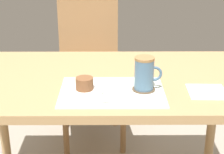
% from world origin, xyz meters
% --- Properties ---
extents(dining_table, '(1.27, 0.73, 0.72)m').
position_xyz_m(dining_table, '(0.00, 0.00, 0.64)').
color(dining_table, tan).
rests_on(dining_table, ground_plane).
extents(wooden_chair, '(0.47, 0.47, 0.93)m').
position_xyz_m(wooden_chair, '(-0.11, 0.74, 0.50)').
color(wooden_chair, '#997047').
rests_on(wooden_chair, ground_plane).
extents(placemat, '(0.42, 0.30, 0.00)m').
position_xyz_m(placemat, '(0.02, -0.16, 0.72)').
color(placemat, silver).
rests_on(placemat, dining_table).
extents(pastry_plate, '(0.15, 0.15, 0.01)m').
position_xyz_m(pastry_plate, '(-0.09, -0.17, 0.73)').
color(pastry_plate, white).
rests_on(pastry_plate, placemat).
extents(pastry, '(0.07, 0.07, 0.05)m').
position_xyz_m(pastry, '(-0.09, -0.17, 0.76)').
color(pastry, brown).
rests_on(pastry, pastry_plate).
extents(coffee_coaster, '(0.09, 0.09, 0.00)m').
position_xyz_m(coffee_coaster, '(0.15, -0.15, 0.72)').
color(coffee_coaster, brown).
rests_on(coffee_coaster, placemat).
extents(coffee_mug, '(0.11, 0.08, 0.13)m').
position_xyz_m(coffee_mug, '(0.15, -0.15, 0.79)').
color(coffee_mug, slate).
rests_on(coffee_mug, coffee_coaster).
extents(teaspoon, '(0.13, 0.03, 0.01)m').
position_xyz_m(teaspoon, '(-0.05, -0.27, 0.73)').
color(teaspoon, silver).
rests_on(teaspoon, placemat).
extents(paper_napkin, '(0.15, 0.15, 0.00)m').
position_xyz_m(paper_napkin, '(0.40, -0.16, 0.72)').
color(paper_napkin, white).
rests_on(paper_napkin, dining_table).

